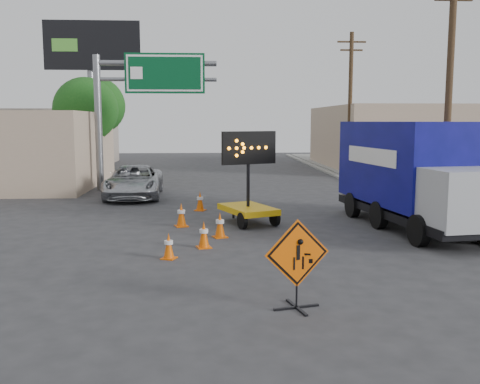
{
  "coord_description": "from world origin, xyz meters",
  "views": [
    {
      "loc": [
        -0.92,
        -9.65,
        3.52
      ],
      "look_at": [
        -0.16,
        3.4,
        1.78
      ],
      "focal_mm": 40.0,
      "sensor_mm": 36.0,
      "label": 1
    }
  ],
  "objects": [
    {
      "name": "arrow_board",
      "position": [
        0.41,
        8.48,
        0.7
      ],
      "size": [
        2.1,
        2.58,
        3.18
      ],
      "rotation": [
        0.0,
        0.0,
        0.4
      ],
      "color": "#D9A30C",
      "rests_on": "ground"
    },
    {
      "name": "cone_a",
      "position": [
        -1.97,
        3.85,
        0.34
      ],
      "size": [
        0.45,
        0.45,
        0.68
      ],
      "rotation": [
        0.0,
        0.0,
        -0.4
      ],
      "color": "#E25604",
      "rests_on": "ground"
    },
    {
      "name": "ground",
      "position": [
        0.0,
        0.0,
        0.0
      ],
      "size": [
        100.0,
        100.0,
        0.0
      ],
      "primitive_type": "plane",
      "color": "#2D2D30",
      "rests_on": "ground"
    },
    {
      "name": "cone_e",
      "position": [
        -1.28,
        11.29,
        0.39
      ],
      "size": [
        0.51,
        0.51,
        0.77
      ],
      "rotation": [
        0.0,
        0.0,
        -0.4
      ],
      "color": "#E25604",
      "rests_on": "ground"
    },
    {
      "name": "storefront_left_far",
      "position": [
        -15.0,
        34.0,
        2.2
      ],
      "size": [
        12.0,
        10.0,
        4.4
      ],
      "primitive_type": "cube",
      "color": "#AA9C8E",
      "rests_on": "ground"
    },
    {
      "name": "sidewalk_right",
      "position": [
        9.5,
        15.0,
        0.07
      ],
      "size": [
        4.0,
        60.0,
        0.15
      ],
      "primitive_type": "cube",
      "color": "gray",
      "rests_on": "ground"
    },
    {
      "name": "building_right_far",
      "position": [
        13.0,
        30.0,
        2.3
      ],
      "size": [
        10.0,
        14.0,
        4.6
      ],
      "primitive_type": "cube",
      "color": "tan",
      "rests_on": "ground"
    },
    {
      "name": "highway_gantry",
      "position": [
        -4.43,
        17.96,
        5.07
      ],
      "size": [
        6.18,
        0.38,
        6.9
      ],
      "color": "slate",
      "rests_on": "ground"
    },
    {
      "name": "construction_sign",
      "position": [
        0.71,
        0.01,
        0.91
      ],
      "size": [
        1.26,
        0.9,
        1.72
      ],
      "rotation": [
        0.0,
        0.0,
        0.25
      ],
      "color": "black",
      "rests_on": "ground"
    },
    {
      "name": "curb_right",
      "position": [
        7.2,
        15.0,
        0.06
      ],
      "size": [
        0.4,
        60.0,
        0.12
      ],
      "primitive_type": "cube",
      "color": "gray",
      "rests_on": "ground"
    },
    {
      "name": "utility_pole_near",
      "position": [
        8.0,
        10.0,
        4.68
      ],
      "size": [
        1.8,
        0.26,
        9.0
      ],
      "color": "#472F1E",
      "rests_on": "ground"
    },
    {
      "name": "billboard",
      "position": [
        -8.35,
        25.87,
        7.35
      ],
      "size": [
        6.1,
        0.54,
        9.85
      ],
      "color": "slate",
      "rests_on": "ground"
    },
    {
      "name": "box_truck",
      "position": [
        5.7,
        7.47,
        1.59
      ],
      "size": [
        3.12,
        7.61,
        3.5
      ],
      "rotation": [
        0.0,
        0.0,
        0.13
      ],
      "color": "black",
      "rests_on": "ground"
    },
    {
      "name": "tree_left_far",
      "position": [
        -9.0,
        30.0,
        4.6
      ],
      "size": [
        4.1,
        4.1,
        6.66
      ],
      "color": "#472F1E",
      "rests_on": "ground"
    },
    {
      "name": "cone_d",
      "position": [
        -1.86,
        8.09,
        0.4
      ],
      "size": [
        0.51,
        0.51,
        0.8
      ],
      "rotation": [
        0.0,
        0.0,
        0.33
      ],
      "color": "#E25604",
      "rests_on": "ground"
    },
    {
      "name": "utility_pole_far",
      "position": [
        8.0,
        24.0,
        4.68
      ],
      "size": [
        1.8,
        0.26,
        9.0
      ],
      "color": "#472F1E",
      "rests_on": "ground"
    },
    {
      "name": "cone_c",
      "position": [
        -0.6,
        6.31,
        0.39
      ],
      "size": [
        0.51,
        0.51,
        0.77
      ],
      "rotation": [
        0.0,
        0.0,
        0.37
      ],
      "color": "#E25604",
      "rests_on": "ground"
    },
    {
      "name": "tree_left_near",
      "position": [
        -8.0,
        22.0,
        4.16
      ],
      "size": [
        3.71,
        3.71,
        6.03
      ],
      "color": "#472F1E",
      "rests_on": "ground"
    },
    {
      "name": "pickup_truck",
      "position": [
        -4.4,
        15.18,
        0.74
      ],
      "size": [
        2.66,
        5.41,
        1.48
      ],
      "primitive_type": "imported",
      "rotation": [
        0.0,
        0.0,
        0.04
      ],
      "color": "#ACAFB4",
      "rests_on": "ground"
    },
    {
      "name": "cone_b",
      "position": [
        -1.08,
        5.01,
        0.38
      ],
      "size": [
        0.47,
        0.47,
        0.75
      ],
      "rotation": [
        0.0,
        0.0,
        0.27
      ],
      "color": "#E25604",
      "rests_on": "ground"
    }
  ]
}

